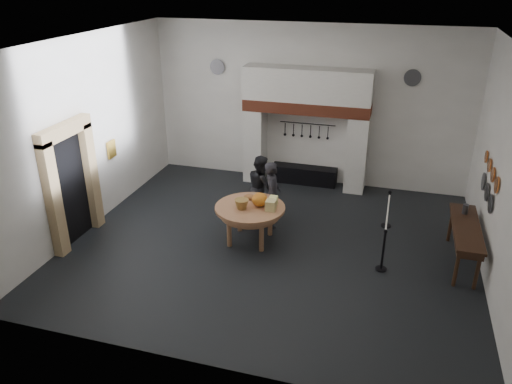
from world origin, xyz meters
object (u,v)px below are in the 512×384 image
(work_table, at_px, (250,208))
(visitor_near, at_px, (273,194))
(barrier_post_far, at_px, (388,210))
(side_table, at_px, (467,227))
(iron_range, at_px, (304,175))
(visitor_far, at_px, (261,187))
(barrier_post_near, at_px, (383,251))

(work_table, bearing_deg, visitor_near, 71.12)
(visitor_near, bearing_deg, barrier_post_far, -86.88)
(work_table, bearing_deg, side_table, 4.16)
(iron_range, height_order, visitor_far, visitor_far)
(work_table, relative_size, side_table, 0.73)
(work_table, relative_size, visitor_far, 0.98)
(side_table, bearing_deg, barrier_post_near, -155.19)
(work_table, distance_m, visitor_far, 1.28)
(barrier_post_near, distance_m, barrier_post_far, 2.00)
(iron_range, distance_m, side_table, 5.33)
(visitor_near, height_order, visitor_far, visitor_near)
(work_table, bearing_deg, iron_range, 81.72)
(barrier_post_far, bearing_deg, barrier_post_near, -90.00)
(visitor_far, bearing_deg, visitor_near, -164.86)
(work_table, xyz_separation_m, barrier_post_near, (3.02, -0.41, -0.39))
(side_table, bearing_deg, visitor_near, 172.88)
(visitor_far, relative_size, barrier_post_near, 1.81)
(barrier_post_far, bearing_deg, work_table, -152.24)
(iron_range, height_order, barrier_post_near, barrier_post_near)
(side_table, distance_m, barrier_post_near, 1.83)
(visitor_far, xyz_separation_m, side_table, (4.74, -0.94, 0.06))
(visitor_far, bearing_deg, work_table, 154.60)
(barrier_post_near, relative_size, barrier_post_far, 1.00)
(visitor_far, bearing_deg, iron_range, -44.65)
(visitor_far, relative_size, barrier_post_far, 1.81)
(visitor_near, bearing_deg, visitor_far, 33.48)
(visitor_far, distance_m, side_table, 4.83)
(iron_range, xyz_separation_m, barrier_post_near, (2.48, -4.10, 0.20))
(iron_range, height_order, side_table, side_table)
(side_table, relative_size, barrier_post_near, 2.44)
(visitor_near, xyz_separation_m, barrier_post_near, (2.72, -1.29, -0.38))
(work_table, distance_m, barrier_post_far, 3.43)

